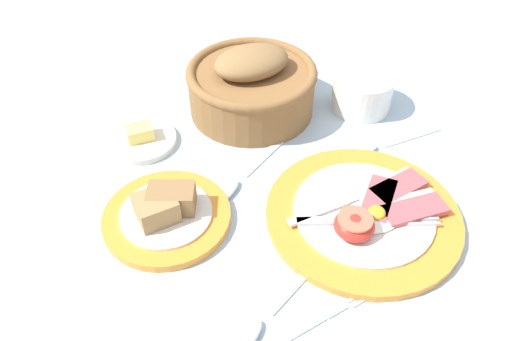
{
  "coord_description": "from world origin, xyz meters",
  "views": [
    {
      "loc": [
        -0.14,
        -0.43,
        0.51
      ],
      "look_at": [
        -0.05,
        0.09,
        0.02
      ],
      "focal_mm": 35.0,
      "sensor_mm": 36.0,
      "label": 1
    }
  ],
  "objects_px": {
    "teaspoon_by_saucer": "(234,183)",
    "fork_on_cloth": "(311,322)",
    "bread_basket": "(252,85)",
    "teaspoon_stray": "(256,325)",
    "breakfast_plate": "(365,214)",
    "bread_plate": "(166,213)",
    "sugar_cup": "(362,91)",
    "teaspoon_near_cup": "(372,147)",
    "butter_dish": "(141,139)"
  },
  "relations": [
    {
      "from": "teaspoon_stray",
      "to": "fork_on_cloth",
      "type": "height_order",
      "value": "teaspoon_stray"
    },
    {
      "from": "breakfast_plate",
      "to": "teaspoon_stray",
      "type": "bearing_deg",
      "value": -141.34
    },
    {
      "from": "teaspoon_near_cup",
      "to": "bread_plate",
      "type": "bearing_deg",
      "value": 1.76
    },
    {
      "from": "bread_basket",
      "to": "butter_dish",
      "type": "distance_m",
      "value": 0.2
    },
    {
      "from": "bread_plate",
      "to": "teaspoon_stray",
      "type": "xyz_separation_m",
      "value": [
        0.09,
        -0.18,
        -0.01
      ]
    },
    {
      "from": "sugar_cup",
      "to": "fork_on_cloth",
      "type": "bearing_deg",
      "value": -114.94
    },
    {
      "from": "teaspoon_near_cup",
      "to": "fork_on_cloth",
      "type": "height_order",
      "value": "teaspoon_near_cup"
    },
    {
      "from": "bread_plate",
      "to": "teaspoon_near_cup",
      "type": "distance_m",
      "value": 0.33
    },
    {
      "from": "sugar_cup",
      "to": "bread_basket",
      "type": "height_order",
      "value": "bread_basket"
    },
    {
      "from": "breakfast_plate",
      "to": "bread_plate",
      "type": "bearing_deg",
      "value": 171.31
    },
    {
      "from": "breakfast_plate",
      "to": "fork_on_cloth",
      "type": "relative_size",
      "value": 1.47
    },
    {
      "from": "fork_on_cloth",
      "to": "sugar_cup",
      "type": "bearing_deg",
      "value": 43.0
    },
    {
      "from": "butter_dish",
      "to": "teaspoon_by_saucer",
      "type": "bearing_deg",
      "value": -41.95
    },
    {
      "from": "breakfast_plate",
      "to": "teaspoon_stray",
      "type": "height_order",
      "value": "breakfast_plate"
    },
    {
      "from": "sugar_cup",
      "to": "butter_dish",
      "type": "height_order",
      "value": "sugar_cup"
    },
    {
      "from": "bread_plate",
      "to": "butter_dish",
      "type": "height_order",
      "value": "bread_plate"
    },
    {
      "from": "fork_on_cloth",
      "to": "butter_dish",
      "type": "bearing_deg",
      "value": 96.48
    },
    {
      "from": "bread_basket",
      "to": "teaspoon_near_cup",
      "type": "xyz_separation_m",
      "value": [
        0.17,
        -0.13,
        -0.04
      ]
    },
    {
      "from": "sugar_cup",
      "to": "teaspoon_stray",
      "type": "xyz_separation_m",
      "value": [
        -0.24,
        -0.38,
        -0.03
      ]
    },
    {
      "from": "butter_dish",
      "to": "teaspoon_by_saucer",
      "type": "relative_size",
      "value": 0.73
    },
    {
      "from": "teaspoon_by_saucer",
      "to": "breakfast_plate",
      "type": "bearing_deg",
      "value": 105.69
    },
    {
      "from": "bread_plate",
      "to": "teaspoon_by_saucer",
      "type": "xyz_separation_m",
      "value": [
        0.1,
        0.05,
        -0.01
      ]
    },
    {
      "from": "bread_basket",
      "to": "teaspoon_stray",
      "type": "bearing_deg",
      "value": -98.11
    },
    {
      "from": "butter_dish",
      "to": "bread_plate",
      "type": "bearing_deg",
      "value": -78.38
    },
    {
      "from": "sugar_cup",
      "to": "butter_dish",
      "type": "xyz_separation_m",
      "value": [
        -0.37,
        -0.04,
        -0.02
      ]
    },
    {
      "from": "bread_basket",
      "to": "teaspoon_near_cup",
      "type": "distance_m",
      "value": 0.22
    },
    {
      "from": "butter_dish",
      "to": "teaspoon_near_cup",
      "type": "xyz_separation_m",
      "value": [
        0.35,
        -0.07,
        -0.0
      ]
    },
    {
      "from": "butter_dish",
      "to": "teaspoon_stray",
      "type": "xyz_separation_m",
      "value": [
        0.13,
        -0.34,
        -0.0
      ]
    },
    {
      "from": "fork_on_cloth",
      "to": "teaspoon_near_cup",
      "type": "bearing_deg",
      "value": 37.28
    },
    {
      "from": "butter_dish",
      "to": "teaspoon_by_saucer",
      "type": "distance_m",
      "value": 0.18
    },
    {
      "from": "butter_dish",
      "to": "fork_on_cloth",
      "type": "distance_m",
      "value": 0.4
    },
    {
      "from": "bread_plate",
      "to": "fork_on_cloth",
      "type": "distance_m",
      "value": 0.24
    },
    {
      "from": "bread_basket",
      "to": "teaspoon_near_cup",
      "type": "height_order",
      "value": "bread_basket"
    },
    {
      "from": "bread_plate",
      "to": "bread_basket",
      "type": "height_order",
      "value": "bread_basket"
    },
    {
      "from": "teaspoon_by_saucer",
      "to": "fork_on_cloth",
      "type": "bearing_deg",
      "value": 58.71
    },
    {
      "from": "breakfast_plate",
      "to": "bread_plate",
      "type": "relative_size",
      "value": 1.52
    },
    {
      "from": "teaspoon_stray",
      "to": "bread_basket",
      "type": "bearing_deg",
      "value": -138.86
    },
    {
      "from": "breakfast_plate",
      "to": "teaspoon_by_saucer",
      "type": "xyz_separation_m",
      "value": [
        -0.17,
        0.09,
        -0.01
      ]
    },
    {
      "from": "sugar_cup",
      "to": "teaspoon_stray",
      "type": "bearing_deg",
      "value": -122.32
    },
    {
      "from": "bread_basket",
      "to": "fork_on_cloth",
      "type": "distance_m",
      "value": 0.41
    },
    {
      "from": "breakfast_plate",
      "to": "teaspoon_stray",
      "type": "xyz_separation_m",
      "value": [
        -0.17,
        -0.14,
        -0.01
      ]
    },
    {
      "from": "breakfast_plate",
      "to": "sugar_cup",
      "type": "relative_size",
      "value": 2.61
    },
    {
      "from": "bread_plate",
      "to": "teaspoon_stray",
      "type": "relative_size",
      "value": 1.08
    },
    {
      "from": "butter_dish",
      "to": "teaspoon_near_cup",
      "type": "relative_size",
      "value": 0.58
    },
    {
      "from": "bread_plate",
      "to": "teaspoon_stray",
      "type": "distance_m",
      "value": 0.2
    },
    {
      "from": "bread_basket",
      "to": "fork_on_cloth",
      "type": "xyz_separation_m",
      "value": [
        0.0,
        -0.41,
        -0.05
      ]
    },
    {
      "from": "sugar_cup",
      "to": "teaspoon_near_cup",
      "type": "distance_m",
      "value": 0.12
    },
    {
      "from": "breakfast_plate",
      "to": "butter_dish",
      "type": "height_order",
      "value": "breakfast_plate"
    },
    {
      "from": "breakfast_plate",
      "to": "teaspoon_near_cup",
      "type": "relative_size",
      "value": 1.36
    },
    {
      "from": "teaspoon_near_cup",
      "to": "butter_dish",
      "type": "bearing_deg",
      "value": -26.73
    }
  ]
}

